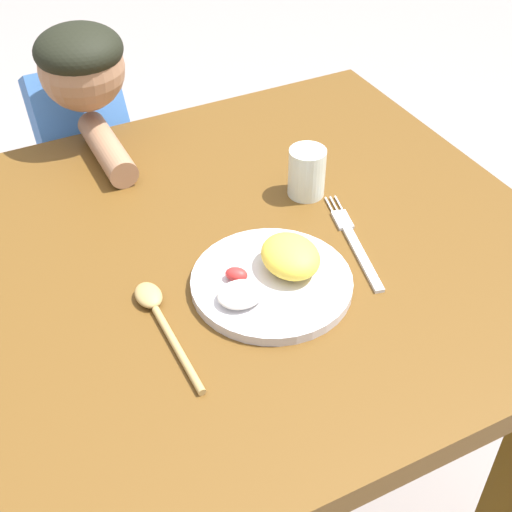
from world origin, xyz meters
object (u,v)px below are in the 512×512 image
object	(u,v)px
fork	(354,242)
spoon	(158,312)
person	(96,204)
plate	(275,276)
drinking_cup	(307,172)

from	to	relation	value
fork	spoon	xyz separation A→B (m)	(-0.33, -0.01, 0.00)
person	plate	bearing A→B (deg)	100.38
plate	fork	xyz separation A→B (m)	(0.15, 0.03, -0.01)
drinking_cup	fork	bearing A→B (deg)	-89.84
fork	plate	bearing A→B (deg)	114.13
plate	spoon	size ratio (longest dim) A/B	1.08
plate	spoon	xyz separation A→B (m)	(-0.17, 0.02, -0.01)
person	drinking_cup	bearing A→B (deg)	121.15
plate	fork	size ratio (longest dim) A/B	1.00
fork	spoon	distance (m)	0.33
plate	person	world-z (taller)	person
person	fork	bearing A→B (deg)	114.33
plate	person	bearing A→B (deg)	100.38
fork	drinking_cup	world-z (taller)	drinking_cup
drinking_cup	person	bearing A→B (deg)	121.15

